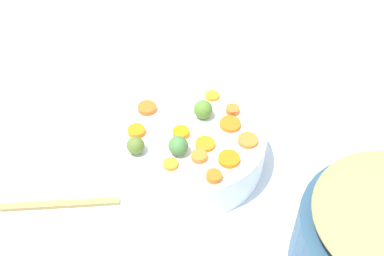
{
  "coord_description": "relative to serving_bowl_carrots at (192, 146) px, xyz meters",
  "views": [
    {
      "loc": [
        -0.35,
        0.5,
        0.71
      ],
      "look_at": [
        -0.02,
        0.01,
        0.11
      ],
      "focal_mm": 45.5,
      "sensor_mm": 36.0,
      "label": 1
    }
  ],
  "objects": [
    {
      "name": "tabletop",
      "position": [
        0.02,
        -0.01,
        -0.05
      ],
      "size": [
        2.4,
        2.4,
        0.02
      ],
      "primitive_type": "cube",
      "color": "silver",
      "rests_on": "ground"
    },
    {
      "name": "carrot_slice_10",
      "position": [
        0.08,
        0.06,
        0.04
      ],
      "size": [
        0.03,
        0.03,
        0.01
      ],
      "primitive_type": "cylinder",
      "rotation": [
        0.0,
        0.0,
        3.07
      ],
      "color": "orange",
      "rests_on": "serving_bowl_carrots"
    },
    {
      "name": "carrot_slice_5",
      "position": [
        -0.05,
        -0.05,
        0.04
      ],
      "size": [
        0.04,
        0.04,
        0.01
      ],
      "primitive_type": "cylinder",
      "rotation": [
        0.0,
        0.0,
        0.11
      ],
      "color": "orange",
      "rests_on": "serving_bowl_carrots"
    },
    {
      "name": "carrot_slice_11",
      "position": [
        0.01,
        0.02,
        0.04
      ],
      "size": [
        0.04,
        0.04,
        0.01
      ],
      "primitive_type": "cylinder",
      "rotation": [
        0.0,
        0.0,
        5.06
      ],
      "color": "orange",
      "rests_on": "serving_bowl_carrots"
    },
    {
      "name": "brussels_sprout_0",
      "position": [
        -0.01,
        0.05,
        0.05
      ],
      "size": [
        0.03,
        0.03,
        0.03
      ],
      "primitive_type": "sphere",
      "color": "#4A803F",
      "rests_on": "serving_bowl_carrots"
    },
    {
      "name": "brussels_sprout_2",
      "position": [
        0.05,
        0.09,
        0.05
      ],
      "size": [
        0.03,
        0.03,
        0.03
      ],
      "primitive_type": "sphere",
      "color": "#5B752D",
      "rests_on": "serving_bowl_carrots"
    },
    {
      "name": "carrot_slice_0",
      "position": [
        -0.04,
        0.04,
        0.04
      ],
      "size": [
        0.03,
        0.03,
        0.01
      ],
      "primitive_type": "cylinder",
      "rotation": [
        0.0,
        0.0,
        3.26
      ],
      "color": "orange",
      "rests_on": "serving_bowl_carrots"
    },
    {
      "name": "metal_pot",
      "position": [
        -0.36,
        0.03,
        0.02
      ],
      "size": [
        0.26,
        0.26,
        0.12
      ],
      "primitive_type": "cylinder",
      "color": "#2D516F",
      "rests_on": "tabletop"
    },
    {
      "name": "carrot_slice_8",
      "position": [
        -0.04,
        0.01,
        0.04
      ],
      "size": [
        0.04,
        0.04,
        0.01
      ],
      "primitive_type": "cylinder",
      "rotation": [
        0.0,
        0.0,
        3.09
      ],
      "color": "orange",
      "rests_on": "serving_bowl_carrots"
    },
    {
      "name": "serving_bowl_carrots",
      "position": [
        0.0,
        0.0,
        0.0
      ],
      "size": [
        0.26,
        0.26,
        0.08
      ],
      "primitive_type": "cylinder",
      "color": "white",
      "rests_on": "tabletop"
    },
    {
      "name": "carrot_slice_4",
      "position": [
        -0.09,
        0.07,
        0.04
      ],
      "size": [
        0.03,
        0.03,
        0.01
      ],
      "primitive_type": "cylinder",
      "rotation": [
        0.0,
        0.0,
        5.93
      ],
      "color": "orange",
      "rests_on": "serving_bowl_carrots"
    },
    {
      "name": "carrot_slice_3",
      "position": [
        -0.03,
        -0.08,
        0.04
      ],
      "size": [
        0.03,
        0.03,
        0.01
      ],
      "primitive_type": "cylinder",
      "rotation": [
        0.0,
        0.0,
        5.64
      ],
      "color": "orange",
      "rests_on": "serving_bowl_carrots"
    },
    {
      "name": "carrot_slice_6",
      "position": [
        0.02,
        -0.1,
        0.04
      ],
      "size": [
        0.04,
        0.04,
        0.01
      ],
      "primitive_type": "cylinder",
      "rotation": [
        0.0,
        0.0,
        5.26
      ],
      "color": "orange",
      "rests_on": "serving_bowl_carrots"
    },
    {
      "name": "carrot_slice_2",
      "position": [
        -0.09,
        0.02,
        0.04
      ],
      "size": [
        0.04,
        0.04,
        0.01
      ],
      "primitive_type": "cylinder",
      "rotation": [
        0.0,
        0.0,
        1.29
      ],
      "color": "orange",
      "rests_on": "serving_bowl_carrots"
    },
    {
      "name": "brussels_sprout_1",
      "position": [
        0.01,
        -0.04,
        0.05
      ],
      "size": [
        0.03,
        0.03,
        0.03
      ],
      "primitive_type": "sphere",
      "color": "#57882F",
      "rests_on": "serving_bowl_carrots"
    },
    {
      "name": "carrot_slice_9",
      "position": [
        -0.01,
        0.08,
        0.04
      ],
      "size": [
        0.03,
        0.03,
        0.01
      ],
      "primitive_type": "cylinder",
      "rotation": [
        0.0,
        0.0,
        1.42
      ],
      "color": "orange",
      "rests_on": "serving_bowl_carrots"
    },
    {
      "name": "carrot_slice_1",
      "position": [
        -0.09,
        -0.03,
        0.04
      ],
      "size": [
        0.04,
        0.04,
        0.01
      ],
      "primitive_type": "cylinder",
      "rotation": [
        0.0,
        0.0,
        3.26
      ],
      "color": "orange",
      "rests_on": "serving_bowl_carrots"
    },
    {
      "name": "carrot_slice_7",
      "position": [
        0.1,
        -0.0,
        0.04
      ],
      "size": [
        0.05,
        0.05,
        0.01
      ],
      "primitive_type": "cylinder",
      "rotation": [
        0.0,
        0.0,
        4.22
      ],
      "color": "orange",
      "rests_on": "serving_bowl_carrots"
    }
  ]
}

